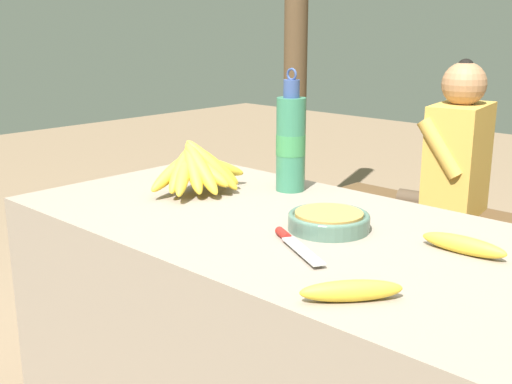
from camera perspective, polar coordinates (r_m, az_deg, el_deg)
market_counter at (r=1.71m, az=3.31°, el=-15.02°), size 1.50×0.74×0.75m
banana_bunch_ripe at (r=1.83m, az=-5.15°, el=2.14°), size 0.19×0.33×0.16m
serving_bowl at (r=1.52m, az=6.49°, el=-2.49°), size 0.19×0.19×0.04m
water_bottle at (r=1.85m, az=3.11°, el=4.45°), size 0.09×0.09×0.35m
loose_banana_front at (r=1.15m, az=8.47°, el=-8.67°), size 0.15×0.17×0.04m
loose_banana_side at (r=1.43m, az=17.95°, el=-4.49°), size 0.19×0.04×0.04m
knife at (r=1.41m, az=3.23°, el=-4.43°), size 0.21×0.13×0.02m
wooden_bench at (r=2.93m, az=18.93°, el=-3.44°), size 1.45×0.32×0.42m
seated_vendor at (r=2.88m, az=16.56°, el=2.11°), size 0.44×0.42×1.08m
support_post_near at (r=3.71m, az=3.60°, el=15.61°), size 0.13×0.13×2.55m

